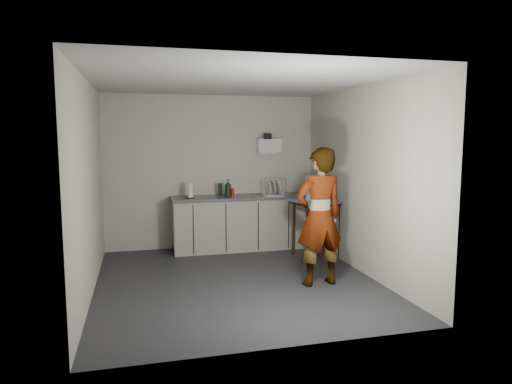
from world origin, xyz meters
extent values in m
plane|color=#242529|center=(0.00, 0.00, 0.00)|extent=(4.00, 4.00, 0.00)
cube|color=beige|center=(0.00, 1.99, 1.30)|extent=(3.60, 0.02, 2.60)
cube|color=beige|center=(1.79, 0.00, 1.30)|extent=(0.02, 4.00, 2.60)
cube|color=beige|center=(-1.79, 0.00, 1.30)|extent=(0.02, 4.00, 2.60)
cube|color=silver|center=(0.00, 0.00, 2.60)|extent=(3.60, 4.00, 0.01)
cube|color=black|center=(0.40, 1.70, 0.04)|extent=(2.20, 0.52, 0.08)
cube|color=#BBB5A6|center=(0.40, 1.70, 0.43)|extent=(2.20, 0.58, 0.86)
cube|color=#46484F|center=(0.40, 1.70, 0.89)|extent=(2.24, 0.62, 0.05)
cube|color=black|center=(-0.40, 1.41, 0.43)|extent=(0.02, 0.01, 0.80)
cube|color=black|center=(0.13, 1.41, 0.43)|extent=(0.02, 0.01, 0.80)
cube|color=black|center=(0.67, 1.41, 0.43)|extent=(0.01, 0.01, 0.80)
cube|color=black|center=(1.20, 1.41, 0.43)|extent=(0.02, 0.01, 0.80)
cube|color=white|center=(1.00, 1.92, 1.75)|extent=(0.42, 0.16, 0.24)
cube|color=white|center=(1.00, 1.97, 1.61)|extent=(0.30, 0.06, 0.04)
cube|color=black|center=(0.95, 1.83, 1.91)|extent=(0.14, 0.02, 0.10)
cylinder|color=#381F0C|center=(1.31, 0.59, 0.42)|extent=(0.05, 0.05, 0.84)
cylinder|color=#381F0C|center=(1.82, 0.72, 0.42)|extent=(0.05, 0.05, 0.84)
cylinder|color=#381F0C|center=(1.18, 1.10, 0.42)|extent=(0.05, 0.05, 0.84)
cylinder|color=#381F0C|center=(1.69, 1.22, 0.42)|extent=(0.05, 0.05, 0.84)
cube|color=#381F0C|center=(1.50, 0.91, 0.86)|extent=(0.76, 0.76, 0.04)
cube|color=#1B30A3|center=(1.50, 0.91, 0.90)|extent=(0.86, 0.86, 0.03)
imported|color=#B2A593|center=(1.00, -0.40, 0.89)|extent=(0.70, 0.51, 1.77)
imported|color=black|center=(0.22, 1.65, 1.06)|extent=(0.13, 0.13, 0.29)
cylinder|color=red|center=(0.30, 1.74, 0.97)|extent=(0.07, 0.07, 0.13)
cylinder|color=black|center=(0.10, 1.75, 1.02)|extent=(0.06, 0.06, 0.22)
cylinder|color=black|center=(-0.42, 1.63, 0.92)|extent=(0.14, 0.14, 0.01)
cylinder|color=white|center=(-0.42, 1.63, 1.04)|extent=(0.10, 0.10, 0.24)
cube|color=silver|center=(1.03, 1.68, 0.92)|extent=(0.42, 0.31, 0.02)
cylinder|color=silver|center=(0.84, 1.54, 1.07)|extent=(0.01, 0.01, 0.27)
cylinder|color=silver|center=(1.22, 1.54, 1.07)|extent=(0.01, 0.01, 0.27)
cylinder|color=silver|center=(0.84, 1.81, 1.07)|extent=(0.01, 0.01, 0.27)
cylinder|color=silver|center=(1.22, 1.81, 1.07)|extent=(0.01, 0.01, 0.27)
cylinder|color=white|center=(0.93, 1.68, 1.05)|extent=(0.05, 0.23, 0.23)
cylinder|color=white|center=(1.01, 1.68, 1.05)|extent=(0.05, 0.23, 0.23)
cylinder|color=white|center=(1.10, 1.68, 1.05)|extent=(0.05, 0.23, 0.23)
cube|color=white|center=(1.50, 0.89, 0.92)|extent=(0.37, 0.37, 0.01)
cube|color=white|center=(1.57, 0.78, 0.98)|extent=(0.23, 0.15, 0.10)
cube|color=white|center=(1.43, 0.99, 0.98)|extent=(0.23, 0.15, 0.10)
cube|color=white|center=(1.39, 0.82, 0.98)|extent=(0.15, 0.23, 0.10)
cube|color=white|center=(1.61, 0.96, 0.98)|extent=(0.15, 0.23, 0.10)
cube|color=white|center=(1.42, 1.00, 1.16)|extent=(0.23, 0.16, 0.27)
cylinder|color=white|center=(1.50, 0.89, 0.98)|extent=(0.18, 0.18, 0.10)
sphere|color=#D84F82|center=(1.48, 0.84, 1.04)|extent=(0.06, 0.06, 0.06)
sphere|color=#4F7ED6|center=(1.56, 0.88, 1.04)|extent=(0.06, 0.06, 0.06)
sphere|color=#4EBF5A|center=(1.47, 0.92, 1.04)|extent=(0.06, 0.06, 0.06)
sphere|color=#D84F82|center=(1.44, 0.90, 1.04)|extent=(0.06, 0.06, 0.06)
camera|label=1|loc=(-1.21, -5.75, 1.91)|focal=32.00mm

